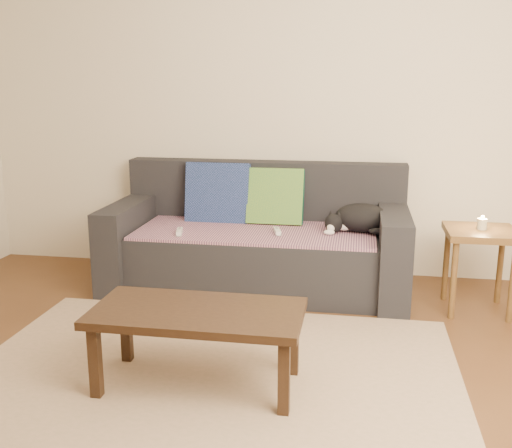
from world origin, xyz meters
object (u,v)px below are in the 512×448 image
object	(u,v)px
wii_remote_b	(277,231)
sofa	(258,244)
wii_remote_a	(179,232)
coffee_table	(197,319)
cat	(359,218)
side_table	(480,244)

from	to	relation	value
wii_remote_b	sofa	bearing A→B (deg)	29.36
sofa	wii_remote_b	bearing A→B (deg)	-45.40
wii_remote_a	coffee_table	xyz separation A→B (m)	(0.46, -1.24, -0.10)
sofa	wii_remote_b	xyz separation A→B (m)	(0.16, -0.16, 0.15)
sofa	cat	bearing A→B (deg)	-1.53
coffee_table	sofa	bearing A→B (deg)	88.78
sofa	side_table	world-z (taller)	sofa
cat	side_table	distance (m)	0.80
cat	coffee_table	distance (m)	1.69
side_table	coffee_table	world-z (taller)	side_table
wii_remote_a	side_table	size ratio (longest dim) A/B	0.28
wii_remote_a	wii_remote_b	world-z (taller)	same
side_table	cat	bearing A→B (deg)	163.61
wii_remote_a	side_table	bearing A→B (deg)	-101.13
cat	wii_remote_b	xyz separation A→B (m)	(-0.55, -0.14, -0.08)
cat	coffee_table	size ratio (longest dim) A/B	0.48
side_table	coffee_table	distance (m)	1.99
cat	wii_remote_a	bearing A→B (deg)	-154.14
cat	sofa	bearing A→B (deg)	-168.40
wii_remote_a	side_table	distance (m)	1.98
wii_remote_b	coffee_table	xyz separation A→B (m)	(-0.19, -1.37, -0.10)
sofa	wii_remote_b	world-z (taller)	sofa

